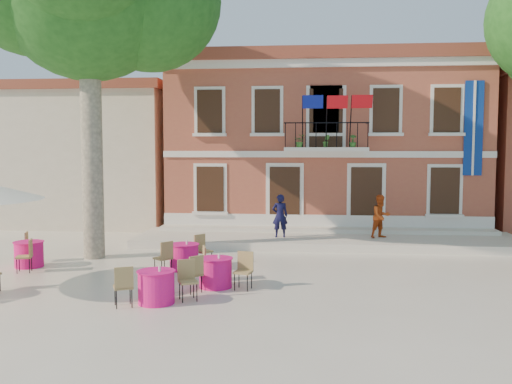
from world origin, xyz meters
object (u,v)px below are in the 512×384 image
(cafe_table_3, at_px, (184,256))
(cafe_table_4, at_px, (216,271))
(cafe_table_1, at_px, (156,286))
(pedestrian_navy, at_px, (280,216))
(pedestrian_orange, at_px, (381,216))
(cafe_table_0, at_px, (29,253))

(cafe_table_3, relative_size, cafe_table_4, 0.95)
(cafe_table_1, bearing_deg, pedestrian_navy, 72.92)
(pedestrian_navy, bearing_deg, cafe_table_1, 64.51)
(pedestrian_orange, height_order, cafe_table_0, pedestrian_orange)
(pedestrian_orange, relative_size, cafe_table_4, 0.86)
(pedestrian_navy, height_order, pedestrian_orange, pedestrian_navy)
(pedestrian_navy, height_order, cafe_table_4, pedestrian_navy)
(pedestrian_navy, height_order, cafe_table_3, pedestrian_navy)
(pedestrian_navy, relative_size, pedestrian_orange, 1.00)
(cafe_table_3, height_order, cafe_table_4, same)
(cafe_table_3, bearing_deg, cafe_table_4, -57.10)
(cafe_table_1, xyz_separation_m, cafe_table_4, (1.12, 1.61, 0.01))
(pedestrian_orange, xyz_separation_m, cafe_table_3, (-6.24, -4.57, -0.67))
(cafe_table_0, bearing_deg, cafe_table_1, -35.79)
(cafe_table_0, xyz_separation_m, cafe_table_1, (4.89, -3.52, 0.00))
(cafe_table_0, xyz_separation_m, cafe_table_4, (6.01, -1.92, 0.01))
(pedestrian_orange, bearing_deg, cafe_table_1, -157.37)
(cafe_table_3, bearing_deg, cafe_table_1, -87.69)
(pedestrian_orange, height_order, cafe_table_4, pedestrian_orange)
(pedestrian_orange, xyz_separation_m, cafe_table_1, (-6.10, -8.13, -0.67))
(pedestrian_orange, distance_m, cafe_table_4, 8.23)
(pedestrian_navy, bearing_deg, cafe_table_0, 22.74)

